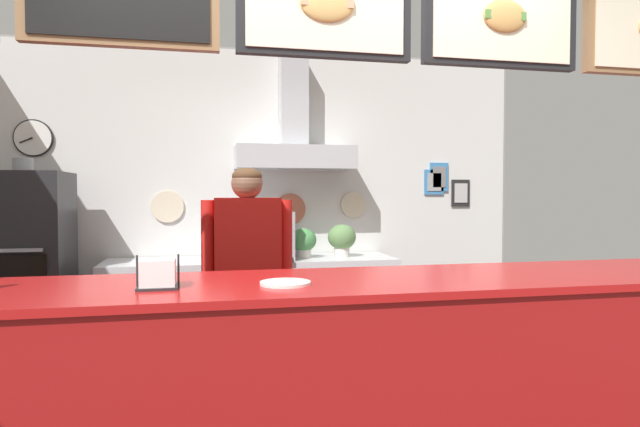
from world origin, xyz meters
name	(u,v)px	position (x,y,z in m)	size (l,w,h in m)	color
back_wall_assembly	(268,191)	(0.02, 2.21, 1.47)	(4.78, 2.64, 2.74)	gray
service_counter	(343,413)	(0.00, -0.46, 0.55)	(4.13, 0.71, 1.10)	maroon
back_prep_counter	(253,313)	(-0.14, 1.99, 0.44)	(2.40, 0.63, 0.90)	silver
pizza_oven	(25,280)	(-1.84, 1.80, 0.81)	(0.61, 0.67, 1.71)	#232326
shop_worker	(248,286)	(-0.28, 0.81, 0.87)	(0.56, 0.23, 1.61)	#232328
espresso_machine	(256,236)	(-0.11, 1.97, 1.10)	(0.58, 0.56, 0.40)	#A3A5AD
potted_thyme	(342,239)	(0.63, 1.97, 1.06)	(0.24, 0.24, 0.28)	beige
potted_rosemary	(303,241)	(0.29, 1.97, 1.04)	(0.22, 0.22, 0.25)	beige
condiment_plate	(285,283)	(-0.25, -0.54, 1.11)	(0.20, 0.20, 0.01)	white
napkin_holder	(158,275)	(-0.72, -0.51, 1.15)	(0.15, 0.15, 0.12)	#262628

